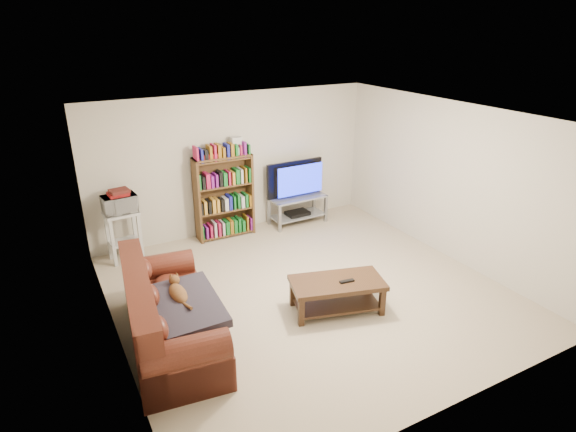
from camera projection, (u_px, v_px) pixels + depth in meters
floor at (308, 291)px, 6.65m from camera, size 5.00×5.00×0.00m
ceiling at (311, 117)px, 5.74m from camera, size 5.00×5.00×0.00m
wall_back at (235, 163)px, 8.23m from camera, size 5.00×0.00×5.00m
wall_front at (458, 304)px, 4.16m from camera, size 5.00×0.00×5.00m
wall_left at (107, 252)px, 5.09m from camera, size 0.00×5.00×5.00m
wall_right at (451, 182)px, 7.30m from camera, size 0.00×5.00×5.00m
sofa at (165, 320)px, 5.47m from camera, size 1.17×2.21×0.91m
blanket at (182, 307)px, 5.32m from camera, size 0.86×1.10×0.19m
cat at (178, 294)px, 5.47m from camera, size 0.30×0.60×0.17m
coffee_table at (337, 290)px, 6.12m from camera, size 1.29×0.89×0.43m
remote at (347, 281)px, 6.04m from camera, size 0.20×0.08×0.02m
tv_stand at (298, 205)px, 8.76m from camera, size 1.04×0.48×0.52m
television at (298, 180)px, 8.58m from camera, size 1.11×0.17×0.64m
dvd_player at (298, 213)px, 8.82m from camera, size 0.42×0.30×0.06m
bookshelf at (224, 196)px, 8.10m from camera, size 0.99×0.32×1.42m
shelf_clutter at (227, 149)px, 7.85m from camera, size 0.72×0.22×0.28m
microwave_stand at (123, 229)px, 7.36m from camera, size 0.52×0.40×0.79m
microwave at (120, 204)px, 7.20m from camera, size 0.51×0.37×0.27m
game_boxes at (118, 194)px, 7.14m from camera, size 0.31×0.28×0.05m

